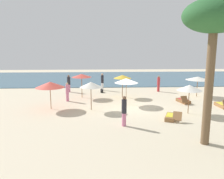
{
  "coord_description": "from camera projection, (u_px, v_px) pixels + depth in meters",
  "views": [
    {
      "loc": [
        -2.47,
        -18.44,
        5.01
      ],
      "look_at": [
        -1.5,
        2.03,
        1.1
      ],
      "focal_mm": 37.53,
      "sensor_mm": 36.0,
      "label": 1
    }
  ],
  "objects": [
    {
      "name": "umbrella_3",
      "position": [
        122.0,
        77.0,
        22.5
      ],
      "size": [
        1.71,
        1.71,
        2.17
      ],
      "color": "brown",
      "rests_on": "ground_plane"
    },
    {
      "name": "person_0",
      "position": [
        67.0,
        92.0,
        21.03
      ],
      "size": [
        0.39,
        0.39,
        1.72
      ],
      "color": "#D17299",
      "rests_on": "ground_plane"
    },
    {
      "name": "ground_plane",
      "position": [
        131.0,
        107.0,
        19.15
      ],
      "size": [
        60.0,
        60.0,
        0.0
      ],
      "primitive_type": "plane",
      "color": "beige"
    },
    {
      "name": "umbrella_6",
      "position": [
        50.0,
        85.0,
        18.28
      ],
      "size": [
        2.27,
        2.27,
        2.19
      ],
      "color": "olive",
      "rests_on": "ground_plane"
    },
    {
      "name": "ocean_water",
      "position": [
        117.0,
        78.0,
        35.82
      ],
      "size": [
        48.0,
        16.0,
        0.06
      ],
      "primitive_type": "cube",
      "color": "#3D6075",
      "rests_on": "ground_plane"
    },
    {
      "name": "palm_1",
      "position": [
        214.0,
        20.0,
        10.93
      ],
      "size": [
        2.99,
        2.99,
        7.18
      ],
      "color": "brown",
      "rests_on": "ground_plane"
    },
    {
      "name": "lounger_0",
      "position": [
        171.0,
        117.0,
        15.97
      ],
      "size": [
        1.2,
        1.8,
        0.67
      ],
      "color": "olive",
      "rests_on": "ground_plane"
    },
    {
      "name": "umbrella_1",
      "position": [
        126.0,
        81.0,
        19.65
      ],
      "size": [
        1.99,
        1.99,
        2.25
      ],
      "color": "olive",
      "rests_on": "ground_plane"
    },
    {
      "name": "umbrella_5",
      "position": [
        91.0,
        85.0,
        17.94
      ],
      "size": [
        1.73,
        1.73,
        2.22
      ],
      "color": "brown",
      "rests_on": "ground_plane"
    },
    {
      "name": "person_2",
      "position": [
        69.0,
        83.0,
        25.2
      ],
      "size": [
        0.39,
        0.39,
        1.85
      ],
      "color": "#D17299",
      "rests_on": "ground_plane"
    },
    {
      "name": "person_4",
      "position": [
        159.0,
        84.0,
        25.42
      ],
      "size": [
        0.39,
        0.39,
        1.74
      ],
      "color": "#BF3338",
      "rests_on": "ground_plane"
    },
    {
      "name": "lounger_1",
      "position": [
        222.0,
        105.0,
        19.09
      ],
      "size": [
        0.66,
        1.67,
        0.74
      ],
      "color": "olive",
      "rests_on": "ground_plane"
    },
    {
      "name": "person_5",
      "position": [
        124.0,
        111.0,
        14.54
      ],
      "size": [
        0.38,
        0.38,
        1.93
      ],
      "color": "#D17299",
      "rests_on": "ground_plane"
    },
    {
      "name": "dog",
      "position": [
        102.0,
        91.0,
        25.06
      ],
      "size": [
        0.41,
        0.78,
        0.36
      ],
      "color": "black",
      "rests_on": "ground_plane"
    },
    {
      "name": "lounger_2",
      "position": [
        183.0,
        101.0,
        20.59
      ],
      "size": [
        0.94,
        1.74,
        0.73
      ],
      "color": "brown",
      "rests_on": "ground_plane"
    },
    {
      "name": "umbrella_2",
      "position": [
        189.0,
        88.0,
        17.02
      ],
      "size": [
        1.8,
        1.8,
        2.16
      ],
      "color": "brown",
      "rests_on": "ground_plane"
    },
    {
      "name": "umbrella_4",
      "position": [
        82.0,
        76.0,
        22.32
      ],
      "size": [
        1.9,
        1.9,
        2.29
      ],
      "color": "olive",
      "rests_on": "ground_plane"
    },
    {
      "name": "umbrella_0",
      "position": [
        198.0,
        78.0,
        22.81
      ],
      "size": [
        2.28,
        2.28,
        1.97
      ],
      "color": "brown",
      "rests_on": "ground_plane"
    },
    {
      "name": "person_1",
      "position": [
        102.0,
        82.0,
        26.16
      ],
      "size": [
        0.43,
        0.43,
        1.9
      ],
      "color": "white",
      "rests_on": "ground_plane"
    }
  ]
}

